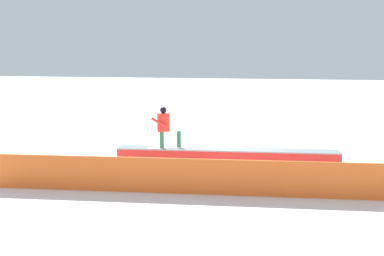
% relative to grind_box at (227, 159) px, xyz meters
% --- Properties ---
extents(ground_plane, '(120.00, 120.00, 0.00)m').
position_rel_grind_box_xyz_m(ground_plane, '(0.00, 0.00, -0.28)').
color(ground_plane, white).
extents(grind_box, '(7.42, 1.43, 0.61)m').
position_rel_grind_box_xyz_m(grind_box, '(0.00, 0.00, 0.00)').
color(grind_box, red).
rests_on(grind_box, ground_plane).
extents(snowboarder, '(1.52, 0.86, 1.40)m').
position_rel_grind_box_xyz_m(snowboarder, '(2.06, 0.27, 1.08)').
color(snowboarder, white).
rests_on(snowboarder, grind_box).
extents(safety_fence, '(12.38, 1.40, 0.98)m').
position_rel_grind_box_xyz_m(safety_fence, '(0.00, 3.12, 0.21)').
color(safety_fence, orange).
rests_on(safety_fence, ground_plane).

